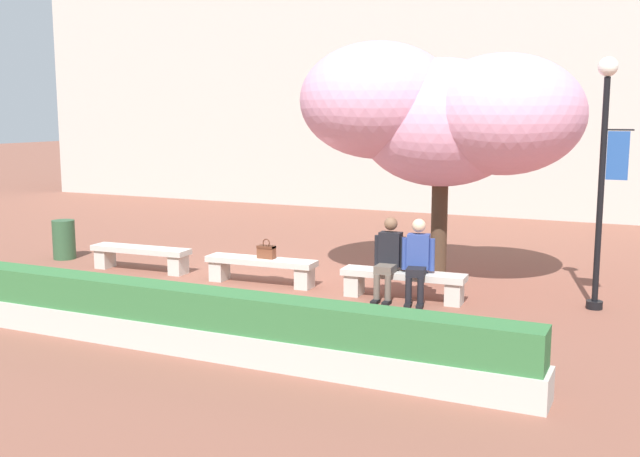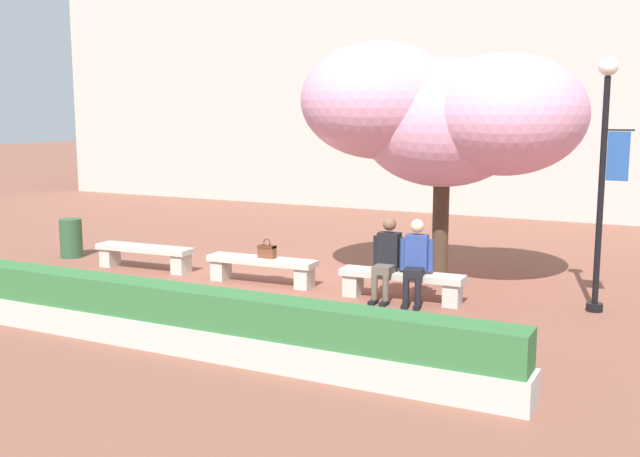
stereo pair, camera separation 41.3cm
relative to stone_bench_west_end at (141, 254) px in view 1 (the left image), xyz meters
name	(u,v)px [view 1 (the left image)]	position (x,y,z in m)	size (l,w,h in m)	color
ground_plane	(261,284)	(2.54, 0.00, -0.31)	(100.00, 100.00, 0.00)	brown
building_facade	(453,29)	(2.54, 11.94, 5.10)	(28.00, 4.00, 10.81)	#B7B2A8
stone_bench_west_end	(141,254)	(0.00, 0.00, 0.00)	(1.98, 0.52, 0.45)	#BCB7AD
stone_bench_near_west	(261,266)	(2.54, 0.00, 0.00)	(1.98, 0.52, 0.45)	#BCB7AD
stone_bench_center	(403,280)	(5.09, 0.00, 0.00)	(1.98, 0.52, 0.45)	#BCB7AD
person_seated_left	(389,255)	(4.86, -0.05, 0.39)	(0.51, 0.69, 1.29)	black
person_seated_right	(418,258)	(5.33, -0.05, 0.39)	(0.50, 0.73, 1.29)	black
handbag	(266,251)	(2.64, 0.02, 0.27)	(0.30, 0.15, 0.34)	brown
cherry_tree_main	(440,113)	(5.24, 1.32, 2.58)	(4.65, 3.15, 4.08)	#473323
lamp_post_with_banner	(604,160)	(7.87, 0.68, 1.92)	(0.54, 0.28, 3.69)	black
planter_hedge_foreground	(125,312)	(2.54, -3.54, 0.08)	(10.55, 0.50, 0.80)	#BCB7AD
trash_bin	(64,240)	(-2.12, 0.29, 0.08)	(0.44, 0.44, 0.78)	#2D5133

